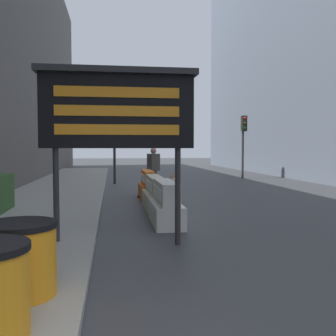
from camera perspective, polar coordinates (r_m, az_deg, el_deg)
barrel_drum_middle at (r=4.50m, az=-20.80°, el=-12.23°), size 0.79×0.79×0.78m
message_board at (r=6.69m, az=-7.30°, el=8.24°), size 2.68×0.36×3.00m
jersey_barrier_white at (r=8.64m, az=-0.31°, el=-5.45°), size 0.61×1.74×0.95m
jersey_barrier_cream at (r=10.70m, az=-1.84°, el=-3.94°), size 0.58×2.11×0.90m
jersey_barrier_orange_near at (r=12.98m, az=-2.96°, el=-2.68°), size 0.52×1.84×0.92m
traffic_cone_near at (r=13.38m, az=-3.12°, el=-2.87°), size 0.37×0.37×0.66m
traffic_cone_mid at (r=16.41m, az=0.67°, el=-1.82°), size 0.36×0.36×0.64m
traffic_cone_far at (r=13.38m, az=-3.81°, el=-3.10°), size 0.31×0.31×0.56m
traffic_light_near_curb at (r=18.42m, az=-7.80°, el=6.35°), size 0.28×0.44×3.83m
traffic_light_far_side at (r=21.86m, az=10.91°, el=5.03°), size 0.28×0.45×3.42m
pedestrian_worker at (r=14.89m, az=-2.12°, el=0.30°), size 0.51×0.48×1.68m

